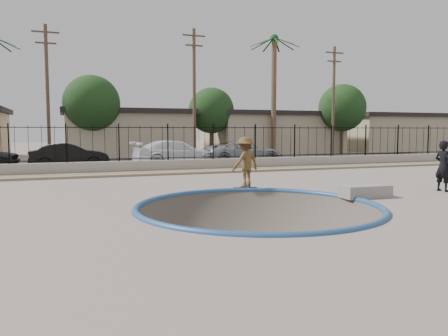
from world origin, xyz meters
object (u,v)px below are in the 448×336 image
skateboard (245,188)px  car_b (69,156)px  skater (245,165)px  videographer (443,166)px  car_c (176,153)px  concrete_ledge (365,191)px  car_d (242,153)px

skateboard → car_b: (-5.94, 11.23, 0.67)m
skater → skateboard: 0.85m
skateboard → videographer: videographer is taller
car_b → skater: bearing=-154.4°
car_b → car_c: size_ratio=0.81×
car_b → car_c: 6.07m
videographer → car_b: (-12.34, 14.12, -0.17)m
skateboard → car_b: size_ratio=0.21×
skater → car_b: (-5.94, 11.23, -0.18)m
concrete_ledge → car_b: 16.85m
car_d → car_c: bearing=85.4°
skateboard → car_d: bearing=75.8°
car_d → skateboard: bearing=153.3°
videographer → car_b: bearing=35.7°
car_b → videographer: bearing=-141.1°
skater → car_b: size_ratio=0.43×
skateboard → car_d: size_ratio=0.17×
skateboard → car_c: 10.88m
skater → car_c: bearing=-111.1°
skater → concrete_ledge: 4.31m
car_c → skater: bearing=174.9°
skater → car_b: skater is taller
skater → concrete_ledge: skater is taller
concrete_ledge → car_c: 14.25m
videographer → car_d: 13.88m
videographer → concrete_ledge: (-3.50, -0.22, -0.70)m
skater → videographer: skater is taller
skateboard → car_b: car_b is taller
videographer → skater: bearing=60.3°
concrete_ledge → car_c: bearing=101.2°
concrete_ledge → skateboard: bearing=133.1°
skater → car_d: skater is taller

